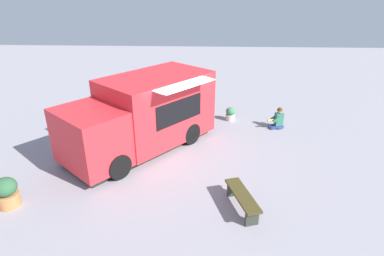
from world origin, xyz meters
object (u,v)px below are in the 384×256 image
object	(u,v)px
planter_flowering_near	(230,114)
planter_flowering_far	(6,192)
person_customer	(278,120)
food_truck	(143,116)
plaza_bench	(242,198)

from	to	relation	value
planter_flowering_near	planter_flowering_far	bearing A→B (deg)	134.31
person_customer	planter_flowering_far	bearing A→B (deg)	123.53
planter_flowering_far	food_truck	bearing A→B (deg)	-40.74
person_customer	planter_flowering_near	xyz separation A→B (m)	(0.72, 1.88, -0.06)
planter_flowering_far	plaza_bench	xyz separation A→B (m)	(0.10, -6.19, -0.06)
planter_flowering_far	person_customer	bearing A→B (deg)	-56.47
food_truck	planter_flowering_near	xyz separation A→B (m)	(2.61, -3.25, -0.91)
food_truck	plaza_bench	distance (m)	4.72
food_truck	person_customer	world-z (taller)	food_truck
food_truck	planter_flowering_far	size ratio (longest dim) A/B	6.64
person_customer	food_truck	bearing A→B (deg)	110.26
planter_flowering_near	planter_flowering_far	world-z (taller)	planter_flowering_far
food_truck	planter_flowering_far	distance (m)	4.69
person_customer	plaza_bench	distance (m)	5.65
person_customer	planter_flowering_far	xyz separation A→B (m)	(-5.40, 8.15, 0.07)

